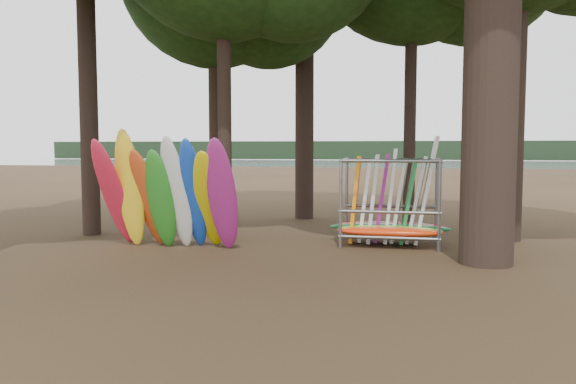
# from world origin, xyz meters

# --- Properties ---
(ground) EXTENTS (120.00, 120.00, 0.00)m
(ground) POSITION_xyz_m (0.00, 0.00, 0.00)
(ground) COLOR #47331E
(ground) RESTS_ON ground
(lake) EXTENTS (160.00, 160.00, 0.00)m
(lake) POSITION_xyz_m (0.00, 60.00, 0.00)
(lake) COLOR gray
(lake) RESTS_ON ground
(far_shore) EXTENTS (160.00, 4.00, 4.00)m
(far_shore) POSITION_xyz_m (0.00, 110.00, 2.00)
(far_shore) COLOR black
(far_shore) RESTS_ON ground
(kayak_row) EXTENTS (3.57, 2.14, 3.14)m
(kayak_row) POSITION_xyz_m (-2.71, 0.20, 1.37)
(kayak_row) COLOR #E82244
(kayak_row) RESTS_ON ground
(storage_rack) EXTENTS (3.22, 1.63, 2.89)m
(storage_rack) POSITION_xyz_m (2.70, 2.06, 1.05)
(storage_rack) COLOR slate
(storage_rack) RESTS_ON ground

